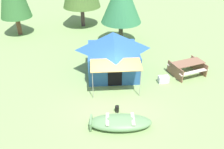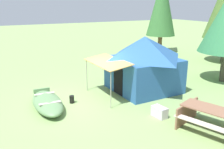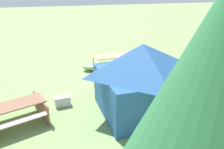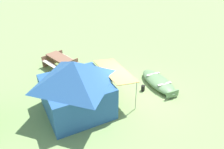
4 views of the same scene
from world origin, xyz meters
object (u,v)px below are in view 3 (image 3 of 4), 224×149
at_px(beached_rowboat, 107,65).
at_px(cooler_box, 63,101).
at_px(picnic_table, 16,111).
at_px(pine_tree_back_right, 224,82).
at_px(fuel_can, 113,73).
at_px(canvas_cabin_tent, 141,78).

height_order(beached_rowboat, cooler_box, beached_rowboat).
xyz_separation_m(picnic_table, pine_tree_back_right, (-3.51, 4.85, 2.73)).
bearing_deg(picnic_table, fuel_can, -142.53).
bearing_deg(canvas_cabin_tent, fuel_can, -89.70).
bearing_deg(canvas_cabin_tent, beached_rowboat, -89.07).
xyz_separation_m(canvas_cabin_tent, fuel_can, (0.02, -3.58, -1.17)).
distance_m(beached_rowboat, cooler_box, 4.38).
bearing_deg(pine_tree_back_right, cooler_box, -71.09).
bearing_deg(cooler_box, fuel_can, -138.36).
height_order(beached_rowboat, pine_tree_back_right, pine_tree_back_right).
height_order(picnic_table, cooler_box, picnic_table).
distance_m(canvas_cabin_tent, fuel_can, 3.77).
xyz_separation_m(beached_rowboat, pine_tree_back_right, (0.73, 9.17, 2.98)).
relative_size(beached_rowboat, pine_tree_back_right, 0.57).
xyz_separation_m(canvas_cabin_tent, pine_tree_back_right, (0.80, 4.56, 1.89)).
bearing_deg(canvas_cabin_tent, pine_tree_back_right, 80.01).
relative_size(beached_rowboat, fuel_can, 8.55).
bearing_deg(picnic_table, canvas_cabin_tent, 176.11).
height_order(picnic_table, fuel_can, picnic_table).
xyz_separation_m(fuel_can, pine_tree_back_right, (0.78, 8.15, 3.06)).
distance_m(cooler_box, pine_tree_back_right, 6.75).
height_order(canvas_cabin_tent, pine_tree_back_right, pine_tree_back_right).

